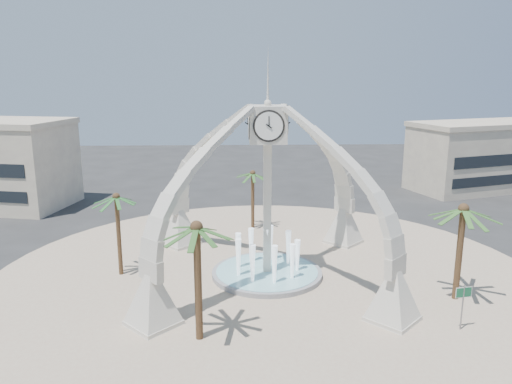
{
  "coord_description": "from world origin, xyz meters",
  "views": [
    {
      "loc": [
        -2.04,
        -33.94,
        14.32
      ],
      "look_at": [
        -0.72,
        2.0,
        5.85
      ],
      "focal_mm": 35.0,
      "sensor_mm": 36.0,
      "label": 1
    }
  ],
  "objects_px": {
    "palm_north": "(253,174)",
    "palm_south": "(197,229)",
    "clock_tower": "(267,190)",
    "palm_west": "(116,198)",
    "palm_east": "(464,210)",
    "fountain": "(267,272)",
    "street_sign": "(463,298)"
  },
  "relations": [
    {
      "from": "palm_east",
      "to": "palm_north",
      "type": "relative_size",
      "value": 1.16
    },
    {
      "from": "palm_west",
      "to": "clock_tower",
      "type": "bearing_deg",
      "value": -3.56
    },
    {
      "from": "fountain",
      "to": "palm_west",
      "type": "bearing_deg",
      "value": 176.45
    },
    {
      "from": "palm_west",
      "to": "palm_south",
      "type": "distance_m",
      "value": 11.42
    },
    {
      "from": "palm_north",
      "to": "palm_west",
      "type": "bearing_deg",
      "value": -132.04
    },
    {
      "from": "palm_south",
      "to": "street_sign",
      "type": "xyz_separation_m",
      "value": [
        14.91,
        0.47,
        -4.41
      ]
    },
    {
      "from": "palm_east",
      "to": "palm_west",
      "type": "distance_m",
      "value": 23.31
    },
    {
      "from": "palm_west",
      "to": "palm_south",
      "type": "bearing_deg",
      "value": -55.67
    },
    {
      "from": "palm_south",
      "to": "clock_tower",
      "type": "bearing_deg",
      "value": 64.1
    },
    {
      "from": "clock_tower",
      "to": "palm_west",
      "type": "height_order",
      "value": "clock_tower"
    },
    {
      "from": "palm_east",
      "to": "palm_south",
      "type": "relative_size",
      "value": 0.95
    },
    {
      "from": "fountain",
      "to": "street_sign",
      "type": "xyz_separation_m",
      "value": [
        10.66,
        -8.29,
        1.7
      ]
    },
    {
      "from": "palm_north",
      "to": "clock_tower",
      "type": "bearing_deg",
      "value": -86.71
    },
    {
      "from": "palm_south",
      "to": "street_sign",
      "type": "relative_size",
      "value": 2.62
    },
    {
      "from": "palm_west",
      "to": "street_sign",
      "type": "relative_size",
      "value": 2.35
    },
    {
      "from": "palm_west",
      "to": "street_sign",
      "type": "distance_m",
      "value": 23.46
    },
    {
      "from": "fountain",
      "to": "palm_north",
      "type": "distance_m",
      "value": 12.8
    },
    {
      "from": "clock_tower",
      "to": "fountain",
      "type": "relative_size",
      "value": 2.24
    },
    {
      "from": "palm_west",
      "to": "palm_east",
      "type": "bearing_deg",
      "value": -12.19
    },
    {
      "from": "palm_west",
      "to": "fountain",
      "type": "bearing_deg",
      "value": -3.55
    },
    {
      "from": "palm_east",
      "to": "palm_south",
      "type": "xyz_separation_m",
      "value": [
        -16.35,
        -4.5,
        0.37
      ]
    },
    {
      "from": "fountain",
      "to": "street_sign",
      "type": "distance_m",
      "value": 13.61
    },
    {
      "from": "palm_north",
      "to": "palm_south",
      "type": "bearing_deg",
      "value": -99.89
    },
    {
      "from": "clock_tower",
      "to": "palm_south",
      "type": "xyz_separation_m",
      "value": [
        -4.25,
        -8.76,
        -0.08
      ]
    },
    {
      "from": "fountain",
      "to": "clock_tower",
      "type": "bearing_deg",
      "value": -90.0
    },
    {
      "from": "fountain",
      "to": "palm_south",
      "type": "height_order",
      "value": "palm_south"
    },
    {
      "from": "clock_tower",
      "to": "fountain",
      "type": "height_order",
      "value": "clock_tower"
    },
    {
      "from": "fountain",
      "to": "palm_east",
      "type": "relative_size",
      "value": 1.15
    },
    {
      "from": "clock_tower",
      "to": "palm_east",
      "type": "relative_size",
      "value": 2.59
    },
    {
      "from": "palm_north",
      "to": "street_sign",
      "type": "relative_size",
      "value": 2.15
    },
    {
      "from": "palm_east",
      "to": "fountain",
      "type": "bearing_deg",
      "value": 160.6
    },
    {
      "from": "palm_east",
      "to": "street_sign",
      "type": "distance_m",
      "value": 5.89
    }
  ]
}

